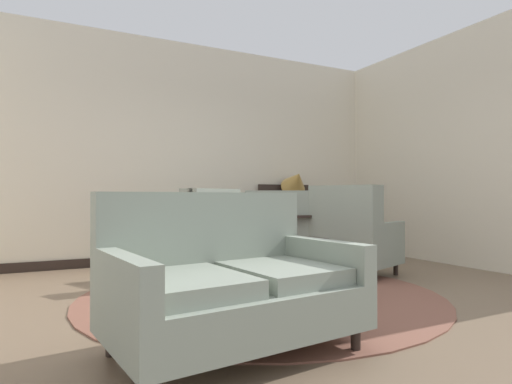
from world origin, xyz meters
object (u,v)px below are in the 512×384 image
at_px(coffee_table, 281,249).
at_px(side_table, 295,238).
at_px(armchair_far_left, 275,237).
at_px(armchair_beside_settee, 353,238).
at_px(porcelain_vase, 280,225).
at_px(armchair_back_corner, 198,239).
at_px(gramophone, 295,183).
at_px(sideboard, 289,224).
at_px(settee, 230,285).

bearing_deg(coffee_table, side_table, 51.37).
relative_size(armchair_far_left, armchair_beside_settee, 1.06).
height_order(porcelain_vase, armchair_back_corner, armchair_back_corner).
bearing_deg(porcelain_vase, armchair_back_corner, 108.30).
bearing_deg(gramophone, armchair_far_left, -133.48).
distance_m(porcelain_vase, armchair_far_left, 1.36).
distance_m(porcelain_vase, sideboard, 2.67).
bearing_deg(sideboard, settee, -126.23).
distance_m(coffee_table, sideboard, 2.68).
bearing_deg(armchair_beside_settee, settee, 104.65).
height_order(armchair_far_left, sideboard, sideboard).
distance_m(settee, gramophone, 4.17).
xyz_separation_m(armchair_back_corner, armchair_beside_settee, (1.64, -0.77, 0.01)).
xyz_separation_m(side_table, gramophone, (0.77, 1.23, 0.72)).
bearing_deg(armchair_beside_settee, armchair_far_left, 19.70).
height_order(armchair_back_corner, gramophone, gramophone).
relative_size(settee, gramophone, 2.62).
bearing_deg(coffee_table, settee, -132.23).
bearing_deg(gramophone, side_table, -122.07).
relative_size(porcelain_vase, armchair_beside_settee, 0.31).
relative_size(armchair_back_corner, side_table, 1.52).
height_order(settee, gramophone, gramophone).
distance_m(armchair_back_corner, side_table, 1.17).
xyz_separation_m(porcelain_vase, armchair_far_left, (0.61, 1.19, -0.24)).
bearing_deg(armchair_beside_settee, porcelain_vase, 89.40).
bearing_deg(settee, armchair_back_corner, 68.86).
relative_size(armchair_back_corner, armchair_far_left, 0.97).
distance_m(coffee_table, side_table, 1.19).
height_order(coffee_table, settee, settee).
bearing_deg(armchair_back_corner, armchair_beside_settee, 127.58).
distance_m(settee, armchair_beside_settee, 2.72).
height_order(coffee_table, armchair_back_corner, armchair_back_corner).
height_order(coffee_table, porcelain_vase, porcelain_vase).
height_order(coffee_table, armchair_beside_settee, armchair_beside_settee).
distance_m(armchair_far_left, armchair_beside_settee, 0.98).
distance_m(settee, armchair_back_corner, 2.40).
relative_size(coffee_table, armchair_beside_settee, 0.92).
distance_m(armchair_back_corner, armchair_far_left, 1.01).
xyz_separation_m(coffee_table, settee, (-0.99, -1.09, -0.05)).
distance_m(armchair_far_left, side_table, 0.31).
bearing_deg(side_table, coffee_table, -128.63).
relative_size(armchair_back_corner, sideboard, 0.96).
height_order(armchair_far_left, side_table, armchair_far_left).
bearing_deg(side_table, settee, -130.63).
bearing_deg(settee, side_table, 42.67).
bearing_deg(porcelain_vase, settee, -131.84).
bearing_deg(gramophone, coffee_table, -125.02).
xyz_separation_m(coffee_table, armchair_beside_settee, (1.24, 0.46, 0.01)).
xyz_separation_m(armchair_back_corner, armchair_far_left, (1.01, -0.02, -0.01)).
distance_m(coffee_table, armchair_back_corner, 1.29).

